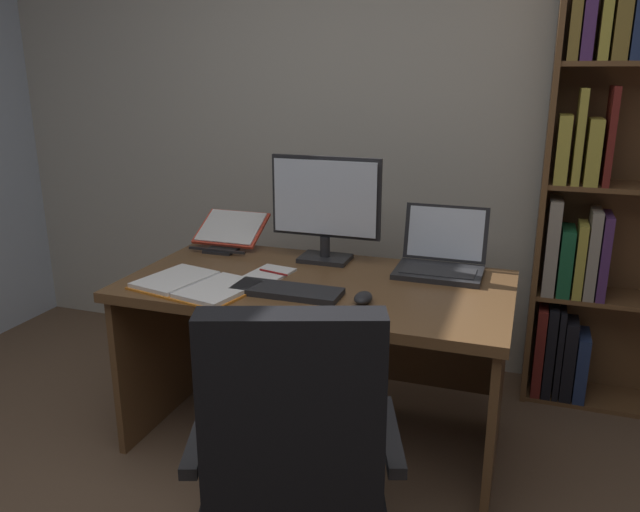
{
  "coord_description": "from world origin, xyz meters",
  "views": [
    {
      "loc": [
        0.65,
        -1.07,
        1.54
      ],
      "look_at": [
        -0.1,
        1.13,
        0.85
      ],
      "focal_mm": 34.99,
      "sensor_mm": 36.0,
      "label": 1
    }
  ],
  "objects_px": {
    "desk": "(323,319)",
    "computer_mouse": "(363,298)",
    "keyboard": "(287,291)",
    "notepad": "(269,274)",
    "laptop": "(441,259)",
    "monitor": "(325,209)",
    "open_binder": "(197,285)",
    "reading_stand_with_book": "(230,231)",
    "bookshelf": "(624,195)",
    "pen": "(273,272)",
    "office_chair": "(295,480)"
  },
  "relations": [
    {
      "from": "desk",
      "to": "computer_mouse",
      "type": "bearing_deg",
      "value": -46.81
    },
    {
      "from": "keyboard",
      "to": "computer_mouse",
      "type": "bearing_deg",
      "value": 0.0
    },
    {
      "from": "desk",
      "to": "notepad",
      "type": "relative_size",
      "value": 7.31
    },
    {
      "from": "laptop",
      "to": "keyboard",
      "type": "xyz_separation_m",
      "value": [
        -0.51,
        -0.47,
        -0.04
      ]
    },
    {
      "from": "monitor",
      "to": "open_binder",
      "type": "distance_m",
      "value": 0.67
    },
    {
      "from": "laptop",
      "to": "computer_mouse",
      "type": "height_order",
      "value": "laptop"
    },
    {
      "from": "laptop",
      "to": "notepad",
      "type": "height_order",
      "value": "laptop"
    },
    {
      "from": "laptop",
      "to": "reading_stand_with_book",
      "type": "height_order",
      "value": "laptop"
    },
    {
      "from": "keyboard",
      "to": "reading_stand_with_book",
      "type": "height_order",
      "value": "reading_stand_with_book"
    },
    {
      "from": "reading_stand_with_book",
      "to": "desk",
      "type": "bearing_deg",
      "value": -25.77
    },
    {
      "from": "laptop",
      "to": "open_binder",
      "type": "relative_size",
      "value": 0.7
    },
    {
      "from": "laptop",
      "to": "reading_stand_with_book",
      "type": "bearing_deg",
      "value": 176.62
    },
    {
      "from": "keyboard",
      "to": "open_binder",
      "type": "height_order",
      "value": "same"
    },
    {
      "from": "bookshelf",
      "to": "computer_mouse",
      "type": "height_order",
      "value": "bookshelf"
    },
    {
      "from": "keyboard",
      "to": "reading_stand_with_book",
      "type": "xyz_separation_m",
      "value": [
        -0.51,
        0.53,
        0.06
      ]
    },
    {
      "from": "desk",
      "to": "monitor",
      "type": "relative_size",
      "value": 3.1
    },
    {
      "from": "open_binder",
      "to": "pen",
      "type": "xyz_separation_m",
      "value": [
        0.22,
        0.24,
        0.0
      ]
    },
    {
      "from": "reading_stand_with_book",
      "to": "open_binder",
      "type": "height_order",
      "value": "reading_stand_with_book"
    },
    {
      "from": "notepad",
      "to": "open_binder",
      "type": "bearing_deg",
      "value": -130.77
    },
    {
      "from": "bookshelf",
      "to": "monitor",
      "type": "relative_size",
      "value": 4.24
    },
    {
      "from": "computer_mouse",
      "to": "desk",
      "type": "bearing_deg",
      "value": 133.19
    },
    {
      "from": "monitor",
      "to": "computer_mouse",
      "type": "bearing_deg",
      "value": -57.0
    },
    {
      "from": "desk",
      "to": "bookshelf",
      "type": "distance_m",
      "value": 1.44
    },
    {
      "from": "reading_stand_with_book",
      "to": "notepad",
      "type": "distance_m",
      "value": 0.5
    },
    {
      "from": "laptop",
      "to": "notepad",
      "type": "relative_size",
      "value": 1.7
    },
    {
      "from": "open_binder",
      "to": "notepad",
      "type": "height_order",
      "value": "open_binder"
    },
    {
      "from": "laptop",
      "to": "notepad",
      "type": "xyz_separation_m",
      "value": [
        -0.67,
        -0.28,
        -0.05
      ]
    },
    {
      "from": "pen",
      "to": "desk",
      "type": "bearing_deg",
      "value": 19.16
    },
    {
      "from": "monitor",
      "to": "open_binder",
      "type": "xyz_separation_m",
      "value": [
        -0.36,
        -0.51,
        -0.23
      ]
    },
    {
      "from": "desk",
      "to": "pen",
      "type": "height_order",
      "value": "pen"
    },
    {
      "from": "reading_stand_with_book",
      "to": "office_chair",
      "type": "bearing_deg",
      "value": -56.29
    },
    {
      "from": "laptop",
      "to": "open_binder",
      "type": "xyz_separation_m",
      "value": [
        -0.87,
        -0.52,
        -0.04
      ]
    },
    {
      "from": "monitor",
      "to": "open_binder",
      "type": "bearing_deg",
      "value": -125.13
    },
    {
      "from": "bookshelf",
      "to": "computer_mouse",
      "type": "distance_m",
      "value": 1.35
    },
    {
      "from": "office_chair",
      "to": "monitor",
      "type": "height_order",
      "value": "monitor"
    },
    {
      "from": "office_chair",
      "to": "open_binder",
      "type": "bearing_deg",
      "value": 117.56
    },
    {
      "from": "laptop",
      "to": "pen",
      "type": "xyz_separation_m",
      "value": [
        -0.65,
        -0.28,
        -0.04
      ]
    },
    {
      "from": "reading_stand_with_book",
      "to": "keyboard",
      "type": "bearing_deg",
      "value": -46.22
    },
    {
      "from": "pen",
      "to": "notepad",
      "type": "bearing_deg",
      "value": 180.0
    },
    {
      "from": "desk",
      "to": "keyboard",
      "type": "relative_size",
      "value": 3.65
    },
    {
      "from": "pen",
      "to": "keyboard",
      "type": "bearing_deg",
      "value": -54.07
    },
    {
      "from": "office_chair",
      "to": "notepad",
      "type": "bearing_deg",
      "value": 98.17
    },
    {
      "from": "monitor",
      "to": "open_binder",
      "type": "height_order",
      "value": "monitor"
    },
    {
      "from": "keyboard",
      "to": "reading_stand_with_book",
      "type": "distance_m",
      "value": 0.74
    },
    {
      "from": "notepad",
      "to": "monitor",
      "type": "bearing_deg",
      "value": 60.46
    },
    {
      "from": "bookshelf",
      "to": "laptop",
      "type": "distance_m",
      "value": 0.89
    },
    {
      "from": "open_binder",
      "to": "notepad",
      "type": "relative_size",
      "value": 2.43
    },
    {
      "from": "monitor",
      "to": "reading_stand_with_book",
      "type": "height_order",
      "value": "monitor"
    },
    {
      "from": "pen",
      "to": "open_binder",
      "type": "bearing_deg",
      "value": -133.42
    },
    {
      "from": "desk",
      "to": "notepad",
      "type": "xyz_separation_m",
      "value": [
        -0.22,
        -0.07,
        0.2
      ]
    }
  ]
}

